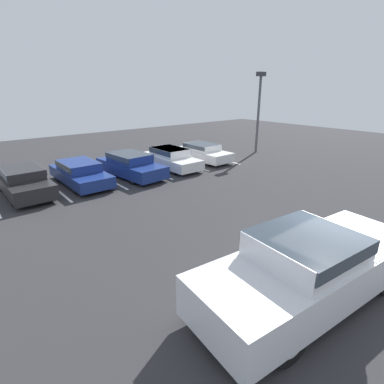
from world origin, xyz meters
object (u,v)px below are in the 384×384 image
parked_sedan_c (130,164)px  parked_sedan_e (203,152)px  parked_sedan_d (170,157)px  wheel_stop_curb (27,179)px  pickup_truck (312,266)px  parked_sedan_b (80,172)px  light_post (259,104)px  parked_sedan_a (24,181)px

parked_sedan_c → parked_sedan_e: size_ratio=1.11×
parked_sedan_c → parked_sedan_d: bearing=86.3°
parked_sedan_d → wheel_stop_curb: bearing=-110.0°
pickup_truck → parked_sedan_b: 12.36m
pickup_truck → light_post: 17.38m
pickup_truck → parked_sedan_b: size_ratio=1.36×
pickup_truck → wheel_stop_curb: pickup_truck is taller
pickup_truck → parked_sedan_d: size_ratio=1.39×
pickup_truck → light_post: bearing=48.8°
parked_sedan_b → light_post: (13.41, -0.51, 2.97)m
parked_sedan_d → parked_sedan_b: bearing=-93.0°
parked_sedan_c → parked_sedan_e: 5.59m
parked_sedan_a → wheel_stop_curb: parked_sedan_a is taller
pickup_truck → parked_sedan_e: size_ratio=1.43×
parked_sedan_b → parked_sedan_a: bearing=-92.2°
parked_sedan_c → light_post: size_ratio=0.82×
pickup_truck → parked_sedan_a: size_ratio=1.39×
pickup_truck → parked_sedan_b: pickup_truck is taller
parked_sedan_d → parked_sedan_e: parked_sedan_d is taller
wheel_stop_curb → parked_sedan_c: bearing=-30.1°
parked_sedan_a → pickup_truck: bearing=14.9°
pickup_truck → parked_sedan_e: (7.36, 12.25, -0.27)m
parked_sedan_b → pickup_truck: bearing=3.2°
pickup_truck → parked_sedan_e: 14.29m
pickup_truck → light_post: light_post is taller
parked_sedan_a → light_post: 16.28m
parked_sedan_d → wheel_stop_curb: parked_sedan_d is taller
pickup_truck → parked_sedan_b: (-0.95, 12.32, -0.26)m
parked_sedan_b → parked_sedan_e: size_ratio=1.05×
parked_sedan_b → wheel_stop_curb: parked_sedan_b is taller
pickup_truck → parked_sedan_c: (1.78, 12.00, -0.21)m
parked_sedan_e → pickup_truck: bearing=-32.6°
light_post → wheel_stop_curb: light_post is taller
parked_sedan_a → parked_sedan_d: parked_sedan_a is taller
pickup_truck → light_post: size_ratio=1.06×
parked_sedan_c → parked_sedan_d: (2.79, 0.07, -0.02)m
parked_sedan_e → wheel_stop_curb: parked_sedan_e is taller
parked_sedan_c → parked_sedan_e: bearing=87.3°
parked_sedan_d → wheel_stop_curb: size_ratio=2.58×
pickup_truck → parked_sedan_c: 12.13m
light_post → wheel_stop_curb: 16.16m
parked_sedan_a → parked_sedan_c: 5.34m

